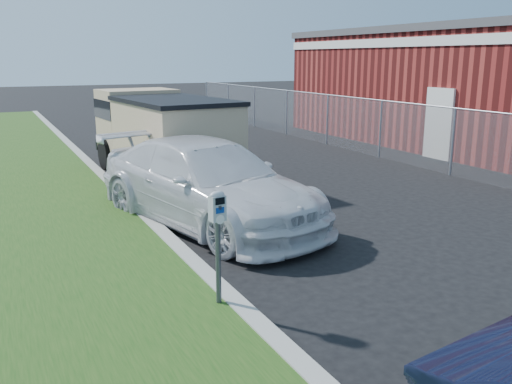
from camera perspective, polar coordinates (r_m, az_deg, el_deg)
name	(u,v)px	position (r m, az deg, el deg)	size (l,w,h in m)	color
ground	(362,257)	(8.89, 11.09, -6.69)	(120.00, 120.00, 0.00)	black
chainlink_fence	(381,118)	(17.65, 13.03, 7.63)	(0.06, 30.06, 30.00)	slate
brick_building	(492,84)	(22.51, 23.59, 10.34)	(9.20, 14.20, 4.17)	maroon
parking_meter	(218,223)	(6.53, -4.06, -3.25)	(0.21, 0.16, 1.43)	#3F4247
white_wagon	(206,182)	(10.37, -5.24, 1.04)	(2.21, 5.44, 1.58)	silver
dump_truck	(160,130)	(14.63, -10.03, 6.48)	(2.68, 5.82, 2.22)	black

